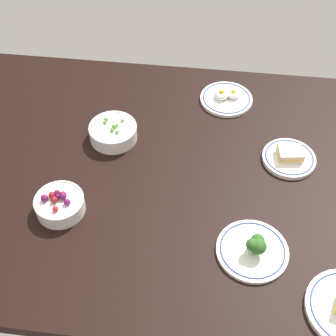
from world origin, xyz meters
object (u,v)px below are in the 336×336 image
at_px(plate_broccoli, 253,249).
at_px(plate_eggs, 226,98).
at_px(bowl_berries, 60,204).
at_px(plate_sandwich, 289,157).
at_px(bowl_peas, 113,132).

xyz_separation_m(plate_broccoli, plate_eggs, (0.10, -0.63, -0.01)).
bearing_deg(bowl_berries, plate_sandwich, -157.23).
distance_m(bowl_peas, bowl_berries, 0.33).
distance_m(plate_broccoli, plate_eggs, 0.63).
bearing_deg(bowl_peas, plate_sandwich, 177.04).
bearing_deg(bowl_peas, bowl_berries, 73.22).
bearing_deg(plate_eggs, bowl_peas, 33.12).
bearing_deg(bowl_berries, plate_broccoli, 172.38).
bearing_deg(plate_broccoli, plate_sandwich, -107.61).
relative_size(bowl_peas, plate_eggs, 0.84).
bearing_deg(bowl_berries, plate_eggs, -129.89).
relative_size(plate_broccoli, bowl_peas, 1.24).
xyz_separation_m(plate_sandwich, plate_eggs, (0.21, -0.27, -0.00)).
height_order(plate_broccoli, bowl_berries, same).
bearing_deg(plate_broccoli, plate_eggs, -81.10).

